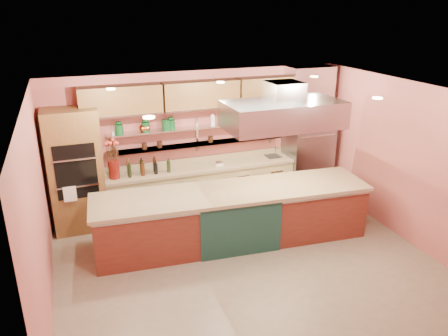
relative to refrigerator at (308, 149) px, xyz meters
name	(u,v)px	position (x,y,z in m)	size (l,w,h in m)	color
floor	(246,262)	(-2.35, -2.14, -1.06)	(6.00, 5.00, 0.02)	gray
ceiling	(249,93)	(-2.35, -2.14, 1.75)	(6.00, 5.00, 0.02)	black
wall_back	(199,140)	(-2.35, 0.36, 0.35)	(6.00, 0.04, 2.80)	#C0615A
wall_front	(342,270)	(-2.35, -4.64, 0.35)	(6.00, 0.04, 2.80)	#C0615A
wall_left	(38,214)	(-5.35, -2.14, 0.35)	(0.04, 5.00, 2.80)	#C0615A
wall_right	(404,161)	(0.65, -2.14, 0.35)	(0.04, 5.00, 2.80)	#C0615A
oven_stack	(76,171)	(-4.80, 0.04, 0.10)	(0.95, 0.64, 2.30)	brown
refrigerator	(308,149)	(0.00, 0.00, 0.00)	(0.95, 0.72, 2.10)	gray
back_counter	(202,187)	(-2.40, 0.06, -0.58)	(3.84, 0.64, 0.93)	tan
wall_shelf_lower	(199,144)	(-2.40, 0.23, 0.30)	(3.60, 0.26, 0.03)	#B9BCC1
wall_shelf_upper	(198,127)	(-2.40, 0.23, 0.65)	(3.60, 0.26, 0.03)	#B9BCC1
upper_cabinets	(201,95)	(-2.35, 0.18, 1.30)	(4.60, 0.36, 0.55)	brown
range_hood	(283,114)	(-1.40, -1.42, 1.20)	(2.00, 1.00, 0.45)	#B9BCC1
ceiling_downlights	(244,93)	(-2.35, -1.94, 1.72)	(4.00, 2.80, 0.02)	#FFE5A5
island	(233,216)	(-2.30, -1.42, -0.56)	(4.72, 1.03, 0.99)	maroon
flower_vase	(114,169)	(-4.13, 0.01, 0.06)	(0.20, 0.20, 0.35)	#5C110D
oil_bottle_cluster	(149,167)	(-3.48, 0.01, 0.02)	(0.87, 0.25, 0.28)	black
kitchen_scale	(219,163)	(-2.05, 0.01, -0.08)	(0.15, 0.11, 0.08)	white
bar_faucet	(275,151)	(-0.73, 0.11, -0.01)	(0.03, 0.03, 0.22)	white
copper_kettle	(144,128)	(-3.49, 0.23, 0.74)	(0.18, 0.18, 0.14)	#CD5E2F
green_canister	(166,125)	(-3.05, 0.23, 0.76)	(0.16, 0.16, 0.19)	#0F481F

